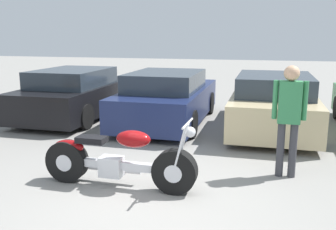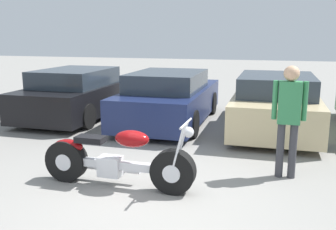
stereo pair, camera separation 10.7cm
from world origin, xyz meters
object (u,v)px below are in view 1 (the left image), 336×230
parked_car_navy (168,98)px  person_standing (289,111)px  parked_car_champagne (273,103)px  motorcycle (117,160)px  parked_car_black (77,94)px

parked_car_navy → person_standing: (2.79, -3.18, 0.44)m
parked_car_champagne → motorcycle: bearing=-118.3°
parked_car_black → parked_car_navy: bearing=-1.9°
parked_car_champagne → parked_car_navy: bearing=179.7°
parked_car_black → person_standing: size_ratio=2.43×
person_standing → parked_car_champagne: bearing=93.2°
person_standing → motorcycle: bearing=-156.5°
parked_car_navy → parked_car_champagne: 2.61m
motorcycle → person_standing: 2.76m
parked_car_black → parked_car_navy: same height
motorcycle → parked_car_black: bearing=124.2°
parked_car_navy → person_standing: bearing=-48.8°
parked_car_navy → person_standing: size_ratio=2.43×
motorcycle → person_standing: (2.46, 1.07, 0.66)m
motorcycle → parked_car_black: (-2.95, 4.34, 0.22)m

